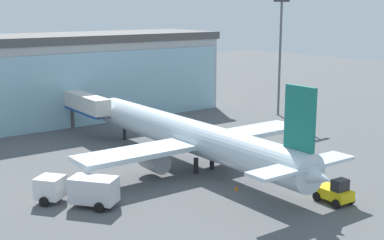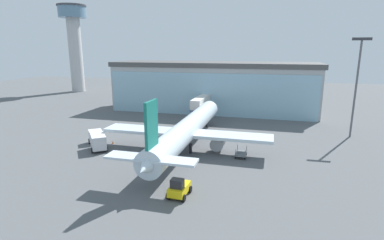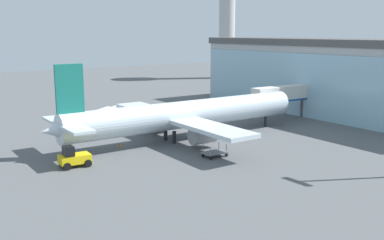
{
  "view_description": "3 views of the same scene",
  "coord_description": "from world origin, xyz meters",
  "px_view_note": "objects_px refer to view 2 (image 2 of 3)",
  "views": [
    {
      "loc": [
        -33.78,
        -36.26,
        17.02
      ],
      "look_at": [
        1.57,
        8.34,
        4.97
      ],
      "focal_mm": 50.0,
      "sensor_mm": 36.0,
      "label": 1
    },
    {
      "loc": [
        12.44,
        -38.95,
        16.31
      ],
      "look_at": [
        1.59,
        8.11,
        4.83
      ],
      "focal_mm": 28.0,
      "sensor_mm": 36.0,
      "label": 2
    },
    {
      "loc": [
        48.44,
        -26.25,
        14.12
      ],
      "look_at": [
        0.07,
        9.64,
        2.27
      ],
      "focal_mm": 42.0,
      "sensor_mm": 36.0,
      "label": 3
    }
  ],
  "objects_px": {
    "baggage_cart": "(241,154)",
    "safety_cone_nose": "(162,165)",
    "apron_light_mast": "(357,79)",
    "pushback_tug": "(179,188)",
    "jet_bridge": "(202,102)",
    "safety_cone_wingtip": "(113,142)",
    "airplane": "(187,130)",
    "catering_truck": "(97,139)",
    "control_tower": "(74,37)"
  },
  "relations": [
    {
      "from": "airplane",
      "to": "safety_cone_wingtip",
      "type": "bearing_deg",
      "value": 93.32
    },
    {
      "from": "control_tower",
      "to": "baggage_cart",
      "type": "relative_size",
      "value": 11.21
    },
    {
      "from": "safety_cone_wingtip",
      "to": "safety_cone_nose",
      "type": "bearing_deg",
      "value": -34.99
    },
    {
      "from": "safety_cone_nose",
      "to": "safety_cone_wingtip",
      "type": "height_order",
      "value": "same"
    },
    {
      "from": "jet_bridge",
      "to": "apron_light_mast",
      "type": "height_order",
      "value": "apron_light_mast"
    },
    {
      "from": "safety_cone_nose",
      "to": "safety_cone_wingtip",
      "type": "distance_m",
      "value": 14.59
    },
    {
      "from": "baggage_cart",
      "to": "pushback_tug",
      "type": "bearing_deg",
      "value": 160.63
    },
    {
      "from": "jet_bridge",
      "to": "safety_cone_wingtip",
      "type": "relative_size",
      "value": 22.18
    },
    {
      "from": "apron_light_mast",
      "to": "control_tower",
      "type": "bearing_deg",
      "value": 152.93
    },
    {
      "from": "jet_bridge",
      "to": "control_tower",
      "type": "bearing_deg",
      "value": 60.45
    },
    {
      "from": "jet_bridge",
      "to": "pushback_tug",
      "type": "bearing_deg",
      "value": -169.3
    },
    {
      "from": "apron_light_mast",
      "to": "baggage_cart",
      "type": "bearing_deg",
      "value": -141.12
    },
    {
      "from": "apron_light_mast",
      "to": "catering_truck",
      "type": "xyz_separation_m",
      "value": [
        -43.5,
        -16.73,
        -9.43
      ]
    },
    {
      "from": "apron_light_mast",
      "to": "airplane",
      "type": "height_order",
      "value": "apron_light_mast"
    },
    {
      "from": "baggage_cart",
      "to": "safety_cone_nose",
      "type": "distance_m",
      "value": 12.55
    },
    {
      "from": "control_tower",
      "to": "pushback_tug",
      "type": "height_order",
      "value": "control_tower"
    },
    {
      "from": "catering_truck",
      "to": "baggage_cart",
      "type": "relative_size",
      "value": 2.49
    },
    {
      "from": "apron_light_mast",
      "to": "safety_cone_wingtip",
      "type": "bearing_deg",
      "value": -161.5
    },
    {
      "from": "baggage_cart",
      "to": "safety_cone_nose",
      "type": "bearing_deg",
      "value": 125.44
    },
    {
      "from": "jet_bridge",
      "to": "baggage_cart",
      "type": "distance_m",
      "value": 26.12
    },
    {
      "from": "baggage_cart",
      "to": "jet_bridge",
      "type": "bearing_deg",
      "value": 27.96
    },
    {
      "from": "control_tower",
      "to": "safety_cone_wingtip",
      "type": "distance_m",
      "value": 76.75
    },
    {
      "from": "airplane",
      "to": "catering_truck",
      "type": "height_order",
      "value": "airplane"
    },
    {
      "from": "jet_bridge",
      "to": "pushback_tug",
      "type": "height_order",
      "value": "jet_bridge"
    },
    {
      "from": "pushback_tug",
      "to": "safety_cone_wingtip",
      "type": "bearing_deg",
      "value": 50.33
    },
    {
      "from": "apron_light_mast",
      "to": "safety_cone_wingtip",
      "type": "relative_size",
      "value": 33.29
    },
    {
      "from": "pushback_tug",
      "to": "safety_cone_nose",
      "type": "relative_size",
      "value": 6.06
    },
    {
      "from": "catering_truck",
      "to": "pushback_tug",
      "type": "relative_size",
      "value": 2.16
    },
    {
      "from": "safety_cone_nose",
      "to": "safety_cone_wingtip",
      "type": "relative_size",
      "value": 1.0
    },
    {
      "from": "baggage_cart",
      "to": "apron_light_mast",
      "type": "bearing_deg",
      "value": -48.01
    },
    {
      "from": "jet_bridge",
      "to": "safety_cone_nose",
      "type": "xyz_separation_m",
      "value": [
        0.27,
        -30.19,
        -3.82
      ]
    },
    {
      "from": "jet_bridge",
      "to": "airplane",
      "type": "bearing_deg",
      "value": -171.73
    },
    {
      "from": "safety_cone_nose",
      "to": "jet_bridge",
      "type": "bearing_deg",
      "value": 90.51
    },
    {
      "from": "jet_bridge",
      "to": "airplane",
      "type": "distance_m",
      "value": 21.61
    },
    {
      "from": "control_tower",
      "to": "jet_bridge",
      "type": "bearing_deg",
      "value": -32.93
    },
    {
      "from": "control_tower",
      "to": "safety_cone_nose",
      "type": "bearing_deg",
      "value": -49.56
    },
    {
      "from": "control_tower",
      "to": "pushback_tug",
      "type": "distance_m",
      "value": 98.92
    },
    {
      "from": "jet_bridge",
      "to": "baggage_cart",
      "type": "relative_size",
      "value": 4.23
    },
    {
      "from": "airplane",
      "to": "baggage_cart",
      "type": "xyz_separation_m",
      "value": [
        9.04,
        -1.96,
        -2.82
      ]
    },
    {
      "from": "control_tower",
      "to": "safety_cone_wingtip",
      "type": "height_order",
      "value": "control_tower"
    },
    {
      "from": "catering_truck",
      "to": "safety_cone_nose",
      "type": "bearing_deg",
      "value": -149.41
    },
    {
      "from": "baggage_cart",
      "to": "safety_cone_wingtip",
      "type": "height_order",
      "value": "baggage_cart"
    },
    {
      "from": "jet_bridge",
      "to": "safety_cone_wingtip",
      "type": "height_order",
      "value": "jet_bridge"
    },
    {
      "from": "apron_light_mast",
      "to": "pushback_tug",
      "type": "relative_size",
      "value": 5.49
    },
    {
      "from": "jet_bridge",
      "to": "safety_cone_nose",
      "type": "relative_size",
      "value": 22.18
    },
    {
      "from": "control_tower",
      "to": "baggage_cart",
      "type": "xyz_separation_m",
      "value": [
        67.71,
        -60.29,
        -20.1
      ]
    },
    {
      "from": "apron_light_mast",
      "to": "catering_truck",
      "type": "bearing_deg",
      "value": -158.97
    },
    {
      "from": "jet_bridge",
      "to": "control_tower",
      "type": "distance_m",
      "value": 69.7
    },
    {
      "from": "catering_truck",
      "to": "pushback_tug",
      "type": "xyz_separation_m",
      "value": [
        18.0,
        -13.49,
        -0.49
      ]
    },
    {
      "from": "jet_bridge",
      "to": "control_tower",
      "type": "xyz_separation_m",
      "value": [
        -56.83,
        36.81,
        16.51
      ]
    }
  ]
}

